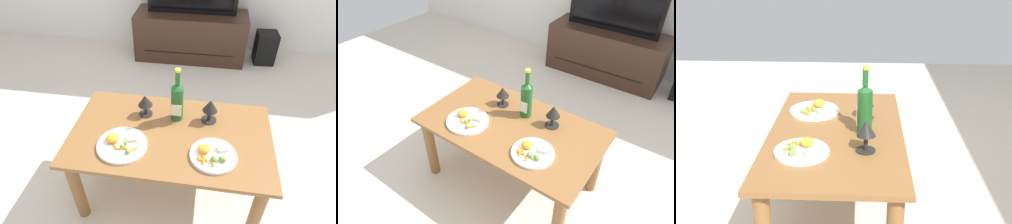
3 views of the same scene
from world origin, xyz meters
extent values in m
plane|color=beige|center=(0.00, 0.00, 0.00)|extent=(6.40, 6.40, 0.00)
cube|color=brown|center=(0.00, 0.00, 0.50)|extent=(1.14, 0.66, 0.03)
cylinder|color=brown|center=(-0.50, -0.26, 0.24)|extent=(0.07, 0.07, 0.49)
cylinder|color=brown|center=(-0.50, 0.26, 0.24)|extent=(0.07, 0.07, 0.49)
cylinder|color=#1E5923|center=(0.02, 0.14, 0.62)|extent=(0.07, 0.07, 0.22)
cone|color=#1E5923|center=(0.02, 0.14, 0.74)|extent=(0.07, 0.07, 0.03)
cylinder|color=#1E5923|center=(0.02, 0.14, 0.80)|extent=(0.03, 0.03, 0.08)
cylinder|color=yellow|center=(0.02, 0.14, 0.84)|extent=(0.03, 0.03, 0.02)
cube|color=silver|center=(0.02, 0.10, 0.60)|extent=(0.06, 0.00, 0.08)
cylinder|color=black|center=(-0.17, 0.15, 0.51)|extent=(0.08, 0.08, 0.01)
cylinder|color=black|center=(-0.17, 0.15, 0.55)|extent=(0.02, 0.02, 0.06)
cone|color=black|center=(-0.17, 0.15, 0.62)|extent=(0.09, 0.09, 0.07)
cylinder|color=black|center=(0.21, 0.15, 0.51)|extent=(0.09, 0.09, 0.01)
cylinder|color=black|center=(0.21, 0.15, 0.55)|extent=(0.02, 0.02, 0.07)
cone|color=black|center=(0.21, 0.15, 0.62)|extent=(0.09, 0.09, 0.07)
cylinder|color=white|center=(-0.24, -0.14, 0.52)|extent=(0.27, 0.27, 0.01)
torus|color=white|center=(-0.24, -0.14, 0.53)|extent=(0.27, 0.27, 0.01)
ellipsoid|color=orange|center=(-0.30, -0.12, 0.54)|extent=(0.07, 0.07, 0.04)
cube|color=beige|center=(-0.20, -0.09, 0.53)|extent=(0.07, 0.06, 0.02)
cylinder|color=orange|center=(-0.18, -0.17, 0.53)|extent=(0.04, 0.05, 0.01)
cylinder|color=orange|center=(-0.21, -0.17, 0.53)|extent=(0.04, 0.05, 0.01)
cylinder|color=orange|center=(-0.23, -0.17, 0.53)|extent=(0.05, 0.03, 0.01)
cylinder|color=orange|center=(-0.27, -0.16, 0.53)|extent=(0.04, 0.05, 0.01)
sphere|color=olive|center=(-0.19, -0.19, 0.54)|extent=(0.03, 0.03, 0.03)
sphere|color=olive|center=(-0.23, -0.16, 0.54)|extent=(0.03, 0.03, 0.03)
sphere|color=olive|center=(-0.22, -0.14, 0.54)|extent=(0.03, 0.03, 0.03)
cylinder|color=white|center=(0.24, -0.14, 0.52)|extent=(0.25, 0.25, 0.01)
torus|color=white|center=(0.24, -0.14, 0.53)|extent=(0.24, 0.24, 0.01)
ellipsoid|color=orange|center=(0.19, -0.12, 0.54)|extent=(0.07, 0.06, 0.04)
cube|color=beige|center=(0.29, -0.09, 0.53)|extent=(0.07, 0.06, 0.02)
cylinder|color=orange|center=(0.20, -0.17, 0.53)|extent=(0.03, 0.05, 0.01)
cylinder|color=orange|center=(0.19, -0.18, 0.53)|extent=(0.05, 0.03, 0.01)
cylinder|color=orange|center=(0.18, -0.18, 0.53)|extent=(0.04, 0.04, 0.01)
cylinder|color=orange|center=(0.20, -0.19, 0.53)|extent=(0.02, 0.05, 0.01)
cylinder|color=orange|center=(0.25, -0.20, 0.53)|extent=(0.02, 0.05, 0.01)
sphere|color=olive|center=(0.25, -0.18, 0.54)|extent=(0.03, 0.03, 0.03)
sphere|color=olive|center=(0.30, -0.17, 0.54)|extent=(0.03, 0.03, 0.03)
sphere|color=olive|center=(0.28, -0.17, 0.54)|extent=(0.03, 0.03, 0.03)
camera|label=1|loc=(0.16, -1.14, 1.63)|focal=30.26mm
camera|label=2|loc=(0.83, -1.20, 1.72)|focal=32.14mm
camera|label=3|loc=(1.85, 0.13, 1.36)|focal=43.84mm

